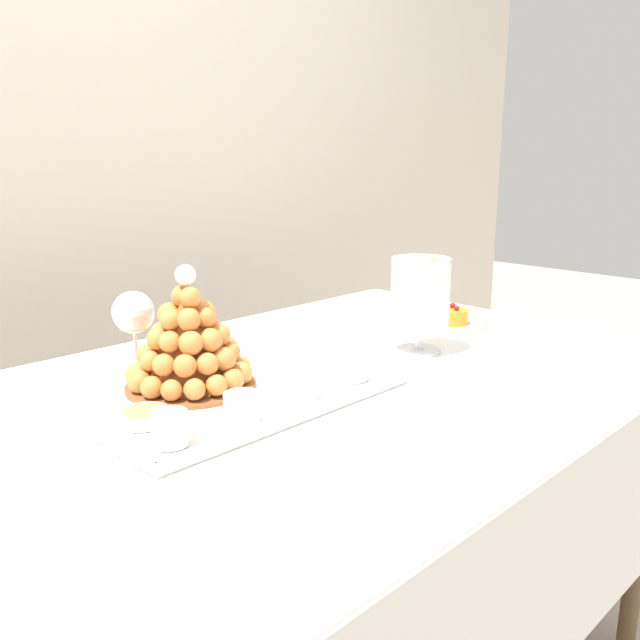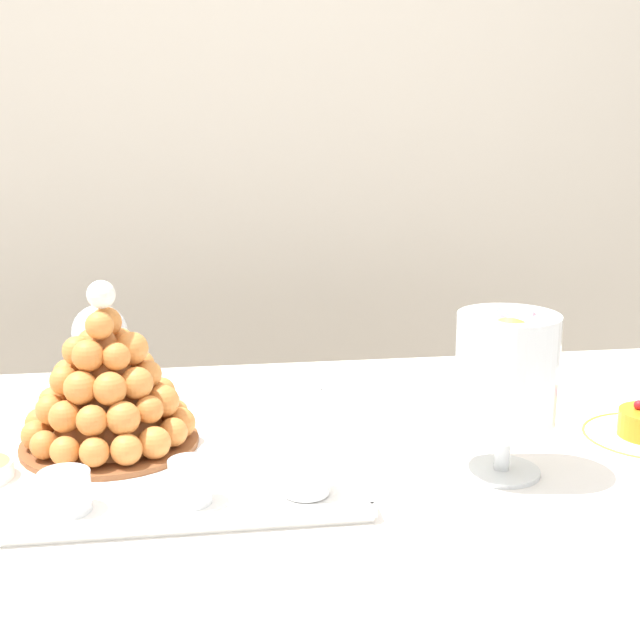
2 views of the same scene
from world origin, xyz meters
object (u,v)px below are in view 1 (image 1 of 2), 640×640
object	(u,v)px
dessert_cup_mid_right	(354,368)
macaron_goblet	(420,293)
dessert_cup_mid_left	(242,408)
dessert_cup_centre	(304,385)
croquembouche	(189,343)
creme_brulee_ramekin	(144,416)
serving_tray	(226,390)
wine_glass	(134,315)
fruit_tart_plate	(450,320)
dessert_cup_left	(170,430)

from	to	relation	value
dessert_cup_mid_right	macaron_goblet	size ratio (longest dim) A/B	0.25
dessert_cup_mid_left	dessert_cup_centre	xyz separation A→B (m)	(0.14, 0.00, 0.00)
croquembouche	creme_brulee_ramekin	xyz separation A→B (m)	(-0.15, -0.09, -0.07)
croquembouche	creme_brulee_ramekin	distance (m)	0.19
dessert_cup_mid_right	serving_tray	bearing A→B (deg)	147.42
dessert_cup_centre	dessert_cup_mid_right	bearing A→B (deg)	2.74
serving_tray	dessert_cup_mid_left	world-z (taller)	dessert_cup_mid_left
croquembouche	dessert_cup_mid_right	bearing A→B (deg)	-36.92
wine_glass	serving_tray	bearing A→B (deg)	-73.04
creme_brulee_ramekin	wine_glass	xyz separation A→B (m)	(0.13, 0.24, 0.10)
serving_tray	fruit_tart_plate	xyz separation A→B (m)	(0.71, -0.01, 0.01)
croquembouche	macaron_goblet	world-z (taller)	croquembouche
dessert_cup_left	creme_brulee_ramekin	world-z (taller)	dessert_cup_left
dessert_cup_centre	creme_brulee_ramekin	xyz separation A→B (m)	(-0.26, 0.10, -0.01)
dessert_cup_centre	macaron_goblet	xyz separation A→B (m)	(0.39, 0.05, 0.10)
dessert_cup_left	fruit_tart_plate	bearing A→B (deg)	7.77
dessert_cup_left	dessert_cup_mid_left	xyz separation A→B (m)	(0.13, -0.00, -0.00)
macaron_goblet	serving_tray	bearing A→B (deg)	168.69
macaron_goblet	wine_glass	xyz separation A→B (m)	(-0.52, 0.30, -0.01)
serving_tray	wine_glass	xyz separation A→B (m)	(-0.06, 0.20, 0.12)
croquembouche	dessert_cup_mid_left	bearing A→B (deg)	-99.81
fruit_tart_plate	wine_glass	distance (m)	0.81
dessert_cup_centre	fruit_tart_plate	size ratio (longest dim) A/B	0.28
serving_tray	dessert_cup_mid_right	world-z (taller)	dessert_cup_mid_right
dessert_cup_centre	wine_glass	bearing A→B (deg)	110.84
creme_brulee_ramekin	wine_glass	bearing A→B (deg)	61.97
dessert_cup_left	dessert_cup_mid_right	world-z (taller)	same
serving_tray	fruit_tart_plate	distance (m)	0.71
fruit_tart_plate	wine_glass	xyz separation A→B (m)	(-0.77, 0.22, 0.11)
croquembouche	dessert_cup_left	xyz separation A→B (m)	(-0.17, -0.19, -0.06)
dessert_cup_centre	macaron_goblet	distance (m)	0.41
serving_tray	creme_brulee_ramekin	bearing A→B (deg)	-169.54
creme_brulee_ramekin	serving_tray	bearing A→B (deg)	10.46
dessert_cup_mid_left	dessert_cup_mid_right	world-z (taller)	dessert_cup_mid_right
dessert_cup_mid_left	creme_brulee_ramekin	size ratio (longest dim) A/B	0.74
dessert_cup_centre	croquembouche	bearing A→B (deg)	119.54
wine_glass	macaron_goblet	bearing A→B (deg)	-29.59
dessert_cup_mid_left	macaron_goblet	xyz separation A→B (m)	(0.53, 0.05, 0.10)
dessert_cup_mid_right	dessert_cup_mid_left	bearing A→B (deg)	-178.26
macaron_goblet	fruit_tart_plate	size ratio (longest dim) A/B	1.18
creme_brulee_ramekin	macaron_goblet	size ratio (longest dim) A/B	0.36
dessert_cup_left	macaron_goblet	bearing A→B (deg)	3.71
dessert_cup_left	fruit_tart_plate	world-z (taller)	dessert_cup_left
creme_brulee_ramekin	wine_glass	distance (m)	0.29
dessert_cup_mid_left	serving_tray	bearing A→B (deg)	62.20
croquembouche	dessert_cup_centre	bearing A→B (deg)	-60.46
serving_tray	wine_glass	size ratio (longest dim) A/B	3.26
fruit_tart_plate	croquembouche	bearing A→B (deg)	175.08
croquembouche	dessert_cup_mid_right	world-z (taller)	croquembouche
dessert_cup_mid_right	wine_glass	size ratio (longest dim) A/B	0.33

